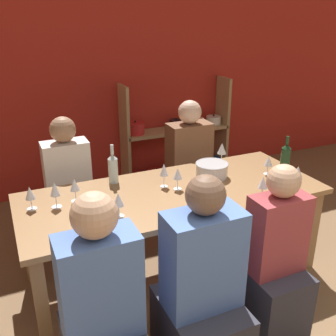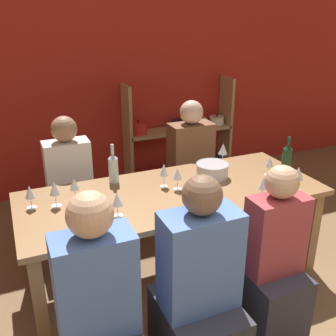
% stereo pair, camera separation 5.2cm
% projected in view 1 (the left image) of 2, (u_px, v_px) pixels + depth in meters
% --- Properties ---
extents(wall_back_red, '(8.80, 0.06, 2.70)m').
position_uv_depth(wall_back_red, '(106.00, 71.00, 4.36)').
color(wall_back_red, red).
rests_on(wall_back_red, ground_plane).
extents(shelf_unit, '(1.34, 0.30, 1.21)m').
position_uv_depth(shelf_unit, '(176.00, 148.00, 4.84)').
color(shelf_unit, tan).
rests_on(shelf_unit, ground_plane).
extents(dining_table, '(2.25, 0.91, 0.73)m').
position_uv_depth(dining_table, '(173.00, 202.00, 2.95)').
color(dining_table, olive).
rests_on(dining_table, ground_plane).
extents(mixing_bowl, '(0.27, 0.27, 0.12)m').
position_uv_depth(mixing_bowl, '(212.00, 169.00, 3.15)').
color(mixing_bowl, '#B7BABC').
rests_on(mixing_bowl, dining_table).
extents(wine_bottle_green, '(0.08, 0.08, 0.30)m').
position_uv_depth(wine_bottle_green, '(285.00, 157.00, 3.24)').
color(wine_bottle_green, '#19381E').
rests_on(wine_bottle_green, dining_table).
extents(wine_bottle_dark, '(0.08, 0.08, 0.31)m').
position_uv_depth(wine_bottle_dark, '(113.00, 168.00, 3.02)').
color(wine_bottle_dark, '#B2C6C1').
rests_on(wine_bottle_dark, dining_table).
extents(wine_glass_red_a, '(0.07, 0.07, 0.19)m').
position_uv_depth(wine_glass_red_a, '(55.00, 190.00, 2.64)').
color(wine_glass_red_a, white).
rests_on(wine_glass_red_a, dining_table).
extents(wine_glass_white_a, '(0.07, 0.07, 0.17)m').
position_uv_depth(wine_glass_white_a, '(192.00, 184.00, 2.74)').
color(wine_glass_white_a, white).
rests_on(wine_glass_white_a, dining_table).
extents(wine_glass_white_b, '(0.08, 0.08, 0.19)m').
position_uv_depth(wine_glass_white_b, '(298.00, 173.00, 2.90)').
color(wine_glass_white_b, white).
rests_on(wine_glass_white_b, dining_table).
extents(wine_glass_empty_a, '(0.07, 0.07, 0.17)m').
position_uv_depth(wine_glass_empty_a, '(118.00, 200.00, 2.52)').
color(wine_glass_empty_a, white).
rests_on(wine_glass_empty_a, dining_table).
extents(wine_glass_empty_b, '(0.08, 0.08, 0.19)m').
position_uv_depth(wine_glass_empty_b, '(222.00, 149.00, 3.39)').
color(wine_glass_empty_b, white).
rests_on(wine_glass_empty_b, dining_table).
extents(wine_glass_empty_c, '(0.07, 0.07, 0.17)m').
position_uv_depth(wine_glass_empty_c, '(75.00, 185.00, 2.72)').
color(wine_glass_empty_c, white).
rests_on(wine_glass_empty_c, dining_table).
extents(wine_glass_empty_d, '(0.07, 0.07, 0.19)m').
position_uv_depth(wine_glass_empty_d, '(164.00, 170.00, 2.94)').
color(wine_glass_empty_d, white).
rests_on(wine_glass_empty_d, dining_table).
extents(wine_glass_white_c, '(0.07, 0.07, 0.16)m').
position_uv_depth(wine_glass_white_c, '(30.00, 194.00, 2.62)').
color(wine_glass_white_c, white).
rests_on(wine_glass_white_c, dining_table).
extents(wine_glass_red_b, '(0.07, 0.07, 0.16)m').
position_uv_depth(wine_glass_red_b, '(268.00, 162.00, 3.17)').
color(wine_glass_red_b, white).
rests_on(wine_glass_red_b, dining_table).
extents(wine_glass_red_c, '(0.07, 0.07, 0.15)m').
position_uv_depth(wine_glass_red_c, '(263.00, 183.00, 2.80)').
color(wine_glass_red_c, white).
rests_on(wine_glass_red_c, dining_table).
extents(wine_glass_empty_e, '(0.07, 0.07, 0.17)m').
position_uv_depth(wine_glass_empty_e, '(178.00, 174.00, 2.91)').
color(wine_glass_empty_e, white).
rests_on(wine_glass_empty_e, dining_table).
extents(cell_phone, '(0.16, 0.11, 0.01)m').
position_uv_depth(cell_phone, '(73.00, 236.00, 2.34)').
color(cell_phone, silver).
rests_on(cell_phone, dining_table).
extents(person_near_a, '(0.44, 0.54, 1.21)m').
position_uv_depth(person_near_a, '(201.00, 299.00, 2.26)').
color(person_near_a, '#2D2D38').
rests_on(person_near_a, ground_plane).
extents(person_far_a, '(0.38, 0.47, 1.19)m').
position_uv_depth(person_far_a, '(70.00, 200.00, 3.42)').
color(person_far_a, '#2D2D38').
rests_on(person_far_a, ground_plane).
extents(person_near_b, '(0.41, 0.51, 1.22)m').
position_uv_depth(person_near_b, '(103.00, 324.00, 2.07)').
color(person_near_b, '#2D2D38').
rests_on(person_near_b, ground_plane).
extents(person_far_b, '(0.41, 0.51, 1.21)m').
position_uv_depth(person_far_b, '(188.00, 178.00, 3.87)').
color(person_far_b, '#2D2D38').
rests_on(person_far_b, ground_plane).
extents(person_near_c, '(0.36, 0.45, 1.17)m').
position_uv_depth(person_near_c, '(273.00, 271.00, 2.51)').
color(person_near_c, '#2D2D38').
rests_on(person_near_c, ground_plane).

